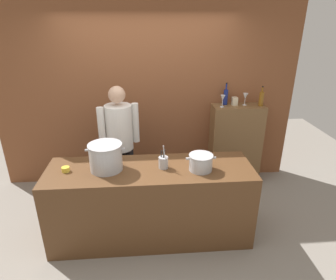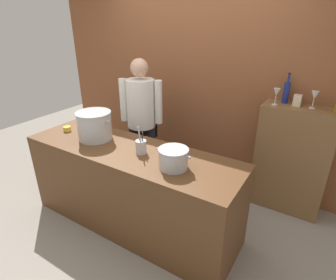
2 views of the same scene
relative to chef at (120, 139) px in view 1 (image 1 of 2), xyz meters
name	(u,v)px [view 1 (image 1 of 2)]	position (x,y,z in m)	size (l,w,h in m)	color
ground_plane	(152,233)	(0.37, -0.70, -0.96)	(8.00, 8.00, 0.00)	gray
brick_back_panel	(147,86)	(0.37, 0.70, 0.54)	(4.40, 0.10, 3.00)	brown
prep_counter	(151,203)	(0.37, -0.70, -0.51)	(2.27, 0.70, 0.90)	brown
bar_cabinet	(235,144)	(1.70, 0.49, -0.35)	(0.76, 0.32, 1.23)	brown
chef	(120,139)	(0.00, 0.00, 0.00)	(0.51, 0.40, 1.66)	black
stockpot_large	(106,157)	(-0.09, -0.68, 0.08)	(0.42, 0.36, 0.29)	#B7BABF
stockpot_small	(201,162)	(0.92, -0.77, 0.02)	(0.32, 0.26, 0.18)	#B7BABF
utensil_crock	(163,162)	(0.52, -0.70, 0.01)	(0.10, 0.10, 0.28)	#B7BABF
butter_jar	(66,169)	(-0.53, -0.70, -0.04)	(0.09, 0.09, 0.05)	yellow
wine_bottle_cobalt	(226,97)	(1.52, 0.56, 0.39)	(0.07, 0.07, 0.32)	navy
wine_bottle_amber	(261,99)	(2.01, 0.46, 0.38)	(0.06, 0.06, 0.29)	#8C5919
wine_glass_wide	(245,97)	(1.79, 0.51, 0.40)	(0.07, 0.07, 0.18)	silver
wine_glass_short	(223,98)	(1.44, 0.44, 0.39)	(0.07, 0.07, 0.17)	silver
spice_tin_cream	(235,101)	(1.64, 0.52, 0.33)	(0.08, 0.08, 0.12)	beige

